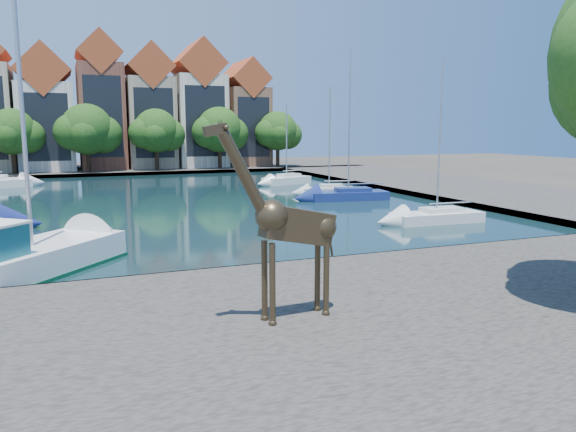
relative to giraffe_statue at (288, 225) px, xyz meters
name	(u,v)px	position (x,y,z in m)	size (l,w,h in m)	color
ground	(301,271)	(3.11, 6.38, -3.14)	(160.00, 160.00, 0.00)	#38332B
water_basin	(184,200)	(3.11, 30.38, -3.10)	(38.00, 50.00, 0.08)	black
near_quay	(396,320)	(3.11, -0.62, -2.89)	(50.00, 14.00, 0.50)	#494640
far_quay	(136,169)	(3.11, 62.38, -2.89)	(60.00, 16.00, 0.50)	#494640
right_quay	(443,185)	(28.11, 30.38, -2.89)	(14.00, 52.00, 0.50)	#494640
townhouse_west_inner	(46,114)	(-7.39, 62.37, 4.21)	(6.43, 9.18, 15.15)	silver
townhouse_center	(101,106)	(-0.89, 62.37, 5.22)	(5.44, 9.18, 16.93)	brown
townhouse_east_inner	(149,112)	(5.11, 62.37, 4.59)	(5.94, 9.18, 15.79)	tan
townhouse_east_mid	(198,110)	(11.61, 62.37, 4.96)	(6.43, 9.18, 16.65)	beige
townhouse_east_end	(244,117)	(18.11, 62.37, 3.97)	(5.44, 9.18, 14.43)	brown
far_tree_west	(13,133)	(-10.80, 56.88, 1.94)	(6.76, 5.20, 7.36)	#332114
far_tree_mid_west	(88,131)	(-2.78, 56.88, 2.15)	(7.80, 6.00, 8.00)	#332114
far_tree_mid_east	(157,132)	(5.21, 56.88, 1.99)	(7.02, 5.40, 7.52)	#332114
far_tree_east	(220,131)	(13.21, 56.88, 2.10)	(7.54, 5.80, 7.84)	#332114
far_tree_far_east	(278,132)	(21.20, 56.88, 1.94)	(6.76, 5.20, 7.36)	#332114
giraffe_statue	(288,225)	(0.00, 0.00, 0.00)	(3.77, 0.88, 5.37)	#3B2E1D
motorsailer	(0,260)	(-7.92, 8.45, -2.14)	(8.98, 9.65, 11.89)	white
sailboat_right_a	(437,214)	(15.11, 13.77, -2.58)	(5.66, 2.18, 9.53)	silver
sailboat_right_b	(348,193)	(15.11, 25.16, -2.52)	(6.39, 2.96, 11.46)	navy
sailboat_right_c	(329,189)	(15.11, 28.64, -2.55)	(4.74, 2.38, 8.92)	silver
sailboat_right_d	(287,179)	(15.11, 38.42, -2.50)	(5.45, 3.43, 7.86)	silver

